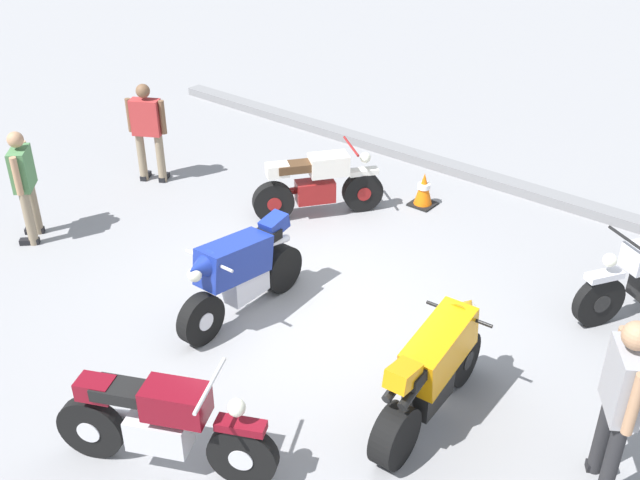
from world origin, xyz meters
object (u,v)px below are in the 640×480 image
Objects in this scene: motorcycle_orange_sportbike at (433,370)px; person_in_green_shirt at (24,181)px; person_in_gray_shirt at (621,397)px; motorcycle_blue_sportbike at (240,271)px; traffic_cone at (424,190)px; motorcycle_cream_vintage at (318,185)px; person_in_red_shirt at (148,128)px; motorcycle_maroon_cruiser at (162,424)px.

motorcycle_orange_sportbike is 6.18m from person_in_green_shirt.
person_in_gray_shirt is at bearing -86.00° from motorcycle_orange_sportbike.
motorcycle_blue_sportbike is (-2.64, 0.08, 0.00)m from motorcycle_orange_sportbike.
person_in_green_shirt reaches higher than traffic_cone.
person_in_red_shirt is at bearing 141.73° from motorcycle_cream_vintage.
motorcycle_blue_sportbike is (0.89, -2.49, 0.11)m from motorcycle_cream_vintage.
motorcycle_cream_vintage is 1.03× the size of person_in_red_shirt.
motorcycle_cream_vintage is 5.69m from person_in_gray_shirt.
traffic_cone is (-2.49, 3.83, -0.33)m from motorcycle_orange_sportbike.
motorcycle_cream_vintage is (-3.53, 2.57, -0.11)m from motorcycle_orange_sportbike.
person_in_red_shirt is at bearing -130.48° from person_in_green_shirt.
motorcycle_orange_sportbike is 1.23× the size of person_in_green_shirt.
motorcycle_blue_sportbike is at bearing 91.96° from motorcycle_maroon_cruiser.
motorcycle_maroon_cruiser is at bearing -119.83° from motorcycle_cream_vintage.
motorcycle_blue_sportbike is 1.10× the size of person_in_gray_shirt.
motorcycle_orange_sportbike is at bearing 86.80° from motorcycle_blue_sportbike.
motorcycle_maroon_cruiser is 2.42m from motorcycle_blue_sportbike.
motorcycle_cream_vintage is at bearing 123.44° from person_in_gray_shirt.
person_in_green_shirt is at bearing 152.94° from person_in_gray_shirt.
motorcycle_blue_sportbike is 3.56m from person_in_green_shirt.
motorcycle_blue_sportbike is at bearing 149.80° from person_in_gray_shirt.
traffic_cone is (-4.12, 3.61, -0.77)m from person_in_gray_shirt.
motorcycle_blue_sportbike is at bearing -144.15° from person_in_red_shirt.
motorcycle_orange_sportbike is at bearing 27.79° from motorcycle_maroon_cruiser.
person_in_green_shirt is (-2.62, -3.03, 0.41)m from motorcycle_cream_vintage.
motorcycle_orange_sportbike is 3.69× the size of traffic_cone.
motorcycle_cream_vintage is at bearing -104.01° from person_in_red_shirt.
motorcycle_cream_vintage is at bearing -161.76° from motorcycle_blue_sportbike.
motorcycle_cream_vintage is 0.85× the size of motorcycle_blue_sportbike.
motorcycle_maroon_cruiser is at bearing 140.05° from motorcycle_orange_sportbike.
person_in_gray_shirt is (4.26, 0.14, 0.44)m from motorcycle_blue_sportbike.
person_in_gray_shirt reaches higher than motorcycle_cream_vintage.
person_in_gray_shirt is at bearing -130.45° from person_in_red_shirt.
person_in_gray_shirt is at bearing 10.06° from motorcycle_maroon_cruiser.
person_in_red_shirt is at bearing -116.36° from motorcycle_blue_sportbike.
traffic_cone is (3.85, 2.02, -0.65)m from person_in_red_shirt.
person_in_red_shirt is 3.04× the size of traffic_cone.
motorcycle_maroon_cruiser is 6.20m from person_in_red_shirt.
traffic_cone is at bearing -175.83° from person_in_green_shirt.
motorcycle_orange_sportbike reaches higher than motorcycle_cream_vintage.
motorcycle_blue_sportbike is 3.69× the size of traffic_cone.
motorcycle_cream_vintage is 0.86× the size of motorcycle_maroon_cruiser.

